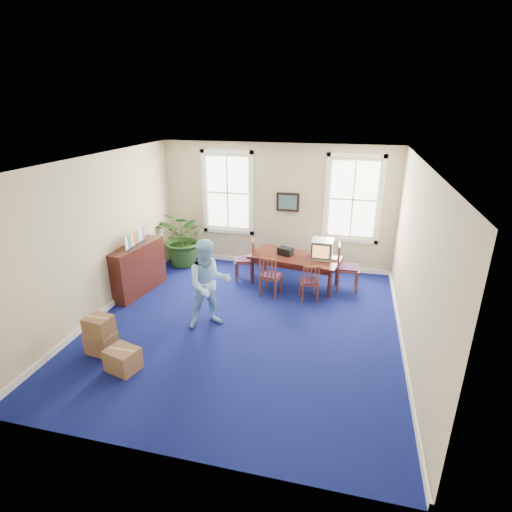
% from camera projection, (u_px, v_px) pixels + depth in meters
% --- Properties ---
extents(floor, '(6.50, 6.50, 0.00)m').
position_uv_depth(floor, '(244.00, 325.00, 7.91)').
color(floor, navy).
rests_on(floor, ground).
extents(ceiling, '(6.50, 6.50, 0.00)m').
position_uv_depth(ceiling, '(242.00, 161.00, 6.75)').
color(ceiling, white).
rests_on(ceiling, ground).
extents(wall_back, '(6.50, 0.00, 6.50)m').
position_uv_depth(wall_back, '(276.00, 207.00, 10.27)').
color(wall_back, '#C3B087').
rests_on(wall_back, ground).
extents(wall_front, '(6.50, 0.00, 6.50)m').
position_uv_depth(wall_front, '(165.00, 349.00, 4.39)').
color(wall_front, '#C3B087').
rests_on(wall_front, ground).
extents(wall_left, '(0.00, 6.50, 6.50)m').
position_uv_depth(wall_left, '(99.00, 237.00, 7.99)').
color(wall_left, '#C3B087').
rests_on(wall_left, ground).
extents(wall_right, '(0.00, 6.50, 6.50)m').
position_uv_depth(wall_right, '(416.00, 264.00, 6.67)').
color(wall_right, '#C3B087').
rests_on(wall_right, ground).
extents(baseboard_back, '(6.00, 0.04, 0.12)m').
position_uv_depth(baseboard_back, '(275.00, 262.00, 10.80)').
color(baseboard_back, white).
rests_on(baseboard_back, ground).
extents(baseboard_left, '(0.04, 6.50, 0.12)m').
position_uv_depth(baseboard_left, '(110.00, 305.00, 8.54)').
color(baseboard_left, white).
rests_on(baseboard_left, ground).
extents(baseboard_right, '(0.04, 6.50, 0.12)m').
position_uv_depth(baseboard_right, '(402.00, 342.00, 7.24)').
color(baseboard_right, white).
rests_on(baseboard_right, ground).
extents(window_left, '(1.40, 0.12, 2.20)m').
position_uv_depth(window_left, '(228.00, 193.00, 10.43)').
color(window_left, white).
rests_on(window_left, ground).
extents(window_right, '(1.40, 0.12, 2.20)m').
position_uv_depth(window_right, '(353.00, 199.00, 9.73)').
color(window_right, white).
rests_on(window_right, ground).
extents(wall_picture, '(0.58, 0.06, 0.48)m').
position_uv_depth(wall_picture, '(288.00, 202.00, 10.11)').
color(wall_picture, black).
rests_on(wall_picture, ground).
extents(conference_table, '(2.23, 1.31, 0.72)m').
position_uv_depth(conference_table, '(295.00, 270.00, 9.57)').
color(conference_table, '#421710').
rests_on(conference_table, ground).
extents(crt_tv, '(0.51, 0.55, 0.44)m').
position_uv_depth(crt_tv, '(322.00, 249.00, 9.27)').
color(crt_tv, '#B7B7BC').
rests_on(crt_tv, conference_table).
extents(game_console, '(0.16, 0.20, 0.05)m').
position_uv_depth(game_console, '(334.00, 259.00, 9.23)').
color(game_console, white).
rests_on(game_console, conference_table).
extents(equipment_bag, '(0.40, 0.33, 0.17)m').
position_uv_depth(equipment_bag, '(286.00, 251.00, 9.50)').
color(equipment_bag, black).
rests_on(equipment_bag, conference_table).
extents(chair_near_left, '(0.51, 0.51, 0.96)m').
position_uv_depth(chair_near_left, '(271.00, 275.00, 8.97)').
color(chair_near_left, brown).
rests_on(chair_near_left, ground).
extents(chair_near_right, '(0.48, 0.48, 0.86)m').
position_uv_depth(chair_near_right, '(309.00, 281.00, 8.80)').
color(chair_near_right, brown).
rests_on(chair_near_right, ground).
extents(chair_end_left, '(0.54, 0.54, 1.02)m').
position_uv_depth(chair_end_left, '(245.00, 260.00, 9.79)').
color(chair_end_left, brown).
rests_on(chair_end_left, ground).
extents(chair_end_right, '(0.52, 0.52, 1.10)m').
position_uv_depth(chair_end_right, '(348.00, 267.00, 9.23)').
color(chair_end_right, brown).
rests_on(chair_end_right, ground).
extents(man, '(1.09, 1.03, 1.77)m').
position_uv_depth(man, '(209.00, 284.00, 7.60)').
color(man, '#94CCFF').
rests_on(man, ground).
extents(credenza, '(0.68, 1.57, 1.20)m').
position_uv_depth(credenza, '(137.00, 268.00, 9.09)').
color(credenza, '#421710').
rests_on(credenza, ground).
extents(brochure_rack, '(0.19, 0.74, 0.32)m').
position_uv_depth(brochure_rack, '(135.00, 236.00, 8.81)').
color(brochure_rack, '#99999E').
rests_on(brochure_rack, credenza).
extents(potted_plant, '(1.73, 1.64, 1.51)m').
position_uv_depth(potted_plant, '(185.00, 238.00, 10.52)').
color(potted_plant, '#224517').
rests_on(potted_plant, ground).
extents(cardboard_boxes, '(1.47, 1.47, 0.73)m').
position_uv_depth(cardboard_boxes, '(112.00, 332.00, 6.99)').
color(cardboard_boxes, brown).
rests_on(cardboard_boxes, ground).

